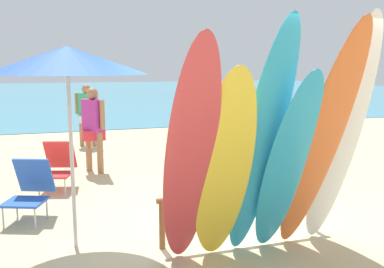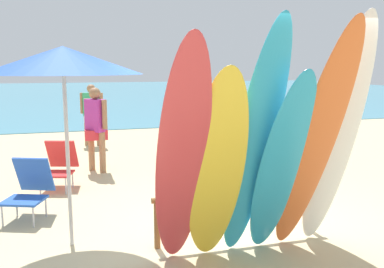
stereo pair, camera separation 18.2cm
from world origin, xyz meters
name	(u,v)px [view 1 (the left image)]	position (x,y,z in m)	size (l,w,h in m)	color
ground	(107,114)	(0.00, 14.00, 0.00)	(60.00, 60.00, 0.00)	#D3BC8C
ocean_water	(85,93)	(0.00, 29.11, 0.01)	(60.00, 40.00, 0.02)	teal
surfboard_rack	(241,202)	(0.00, 0.00, 0.45)	(2.07, 0.07, 0.60)	brown
surfboard_red_0	(190,161)	(-0.87, -0.73, 1.18)	(0.50, 0.06, 2.54)	#D13D42
surfboard_yellow_1	(224,171)	(-0.51, -0.69, 1.04)	(0.57, 0.07, 2.21)	yellow
surfboard_teal_2	(261,146)	(-0.13, -0.71, 1.27)	(0.46, 0.06, 2.69)	#289EC6
surfboard_teal_3	(286,168)	(0.16, -0.72, 1.03)	(0.49, 0.07, 2.22)	#289EC6
surfboard_orange_4	(320,146)	(0.49, -0.81, 1.26)	(0.48, 0.08, 2.73)	orange
surfboard_white_5	(340,137)	(0.85, -0.66, 1.30)	(0.50, 0.08, 2.72)	white
beachgoer_photographing	(270,128)	(1.62, 2.31, 0.94)	(0.43, 0.61, 1.64)	tan
beachgoer_near_rack	(87,111)	(-1.33, 6.60, 0.92)	(0.57, 0.33, 1.59)	#9E704C
beachgoer_by_water	(234,118)	(1.35, 3.32, 1.01)	(0.46, 0.55, 1.75)	#9E704C
beachgoer_strolling	(93,124)	(-1.40, 3.79, 0.95)	(0.43, 0.52, 1.65)	#9E704C
beach_chair_red	(30,188)	(-2.45, 1.46, 0.43)	(0.71, 0.81, 0.82)	#B7B7BC
beach_chair_blue	(58,164)	(-2.08, 2.80, 0.43)	(0.68, 0.82, 0.81)	#B7B7BC
beach_umbrella	(67,60)	(-1.92, 0.36, 2.12)	(1.73, 1.73, 2.27)	silver
distant_boat	(230,107)	(5.54, 13.38, 0.17)	(4.85, 0.89, 0.39)	#4C515B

